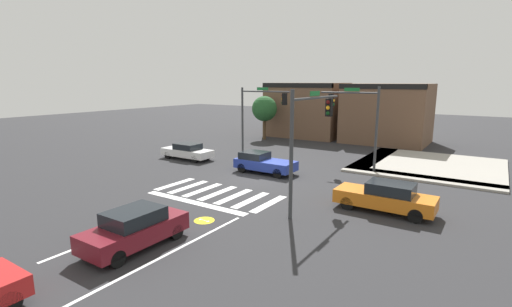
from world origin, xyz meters
TOP-DOWN VIEW (x-y plane):
  - ground_plane at (0.00, 0.00)m, footprint 120.00×120.00m
  - crosswalk_near at (0.00, -4.50)m, footprint 7.37×3.15m
  - lane_markings at (1.11, -12.02)m, footprint 6.80×20.25m
  - bike_detector_marking at (2.18, -8.15)m, footprint 0.96×0.96m
  - curb_corner_northeast at (8.49, 9.42)m, footprint 10.00×10.60m
  - storefront_row at (-1.21, 19.17)m, footprint 17.39×6.60m
  - traffic_signal_northwest at (-3.84, 5.84)m, footprint 4.70×0.32m
  - traffic_signal_southeast at (5.36, -3.85)m, footprint 0.32×5.34m
  - traffic_signal_northeast at (4.64, 5.33)m, footprint 4.26×0.32m
  - car_white at (-8.13, 1.48)m, footprint 4.48×1.71m
  - car_orange at (8.83, -2.33)m, footprint 4.70×1.70m
  - car_blue at (-0.44, 1.06)m, footprint 4.28×1.81m
  - car_maroon at (1.80, -11.70)m, footprint 1.77×4.11m
  - roadside_tree at (-8.50, 14.00)m, footprint 2.76×2.76m

SIDE VIEW (x-z plane):
  - ground_plane at x=0.00m, z-range 0.00..0.00m
  - bike_detector_marking at x=2.18m, z-range 0.00..0.01m
  - crosswalk_near at x=0.00m, z-range 0.00..0.01m
  - lane_markings at x=1.11m, z-range 0.00..0.01m
  - curb_corner_northeast at x=8.49m, z-range 0.00..0.15m
  - car_white at x=-8.13m, z-range 0.01..1.33m
  - car_blue at x=-0.44m, z-range 0.01..1.42m
  - car_orange at x=8.83m, z-range 0.00..1.50m
  - car_maroon at x=1.80m, z-range 0.01..1.52m
  - storefront_row at x=-1.21m, z-range 0.00..6.17m
  - roadside_tree at x=-8.50m, z-range 0.98..5.76m
  - traffic_signal_northwest at x=-3.84m, z-range 1.15..7.00m
  - traffic_signal_northeast at x=4.64m, z-range 1.09..7.10m
  - traffic_signal_southeast at x=5.36m, z-range 1.14..7.12m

